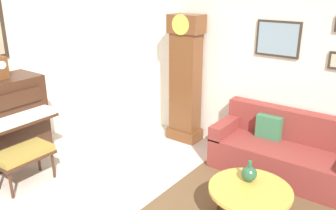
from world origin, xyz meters
TOP-DOWN VIEW (x-y plane):
  - wall_back at (0.02, 2.40)m, footprint 5.30×0.13m
  - piano_bench at (-1.45, -0.24)m, footprint 0.42×0.70m
  - grandfather_clock at (-0.59, 2.12)m, footprint 0.52×0.34m
  - couch at (1.14, 1.99)m, footprint 1.90×0.80m
  - coffee_table at (1.18, 0.74)m, footprint 0.88×0.88m
  - mantel_clock at (-2.23, 0.04)m, footprint 0.13×0.18m
  - green_jug at (1.09, 0.87)m, footprint 0.17×0.17m

SIDE VIEW (x-z plane):
  - couch at x=1.14m, z-range -0.11..0.73m
  - coffee_table at x=1.18m, z-range 0.18..0.59m
  - piano_bench at x=-1.45m, z-range 0.17..0.65m
  - green_jug at x=1.09m, z-range 0.38..0.62m
  - grandfather_clock at x=-0.59m, z-range -0.05..1.98m
  - mantel_clock at x=-2.23m, z-range 1.20..1.58m
  - wall_back at x=0.02m, z-range 0.00..2.80m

